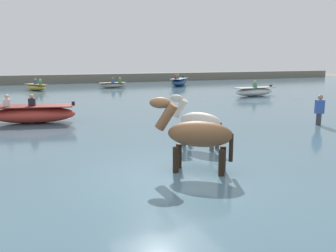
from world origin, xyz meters
The scene contains 11 objects.
ground_plane centered at (0.00, 0.00, 0.00)m, with size 120.00×120.00×0.00m, color #84755B.
water_surface centered at (0.00, 10.00, 0.21)m, with size 90.00×90.00×0.42m, color #476675.
horse_lead_pinto centered at (1.73, 2.03, 1.15)m, with size 1.20×1.68×1.94m.
horse_trailing_bay centered at (0.59, -0.03, 1.26)m, with size 1.78×1.44×2.13m.
boat_distant_west centered at (4.90, 25.00, 0.68)m, with size 2.59×0.89×0.97m.
boat_far_offshore centered at (-1.82, 24.97, 0.70)m, with size 2.00×2.75×1.00m.
boat_mid_channel centered at (12.44, 13.67, 0.74)m, with size 3.29×1.25×1.10m.
boat_near_port centered at (11.72, 25.05, 0.79)m, with size 3.29×3.65×1.20m.
boat_far_inshore centered at (-2.65, 8.25, 0.79)m, with size 3.57×1.95×1.20m.
person_onlooker_right centered at (7.84, 3.31, 0.87)m, with size 0.36×0.27×1.63m.
far_shoreline centered at (0.00, 34.13, 0.69)m, with size 80.00×2.40×1.38m, color #706B5B.
Camera 1 is at (-3.03, -6.90, 2.98)m, focal length 37.07 mm.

